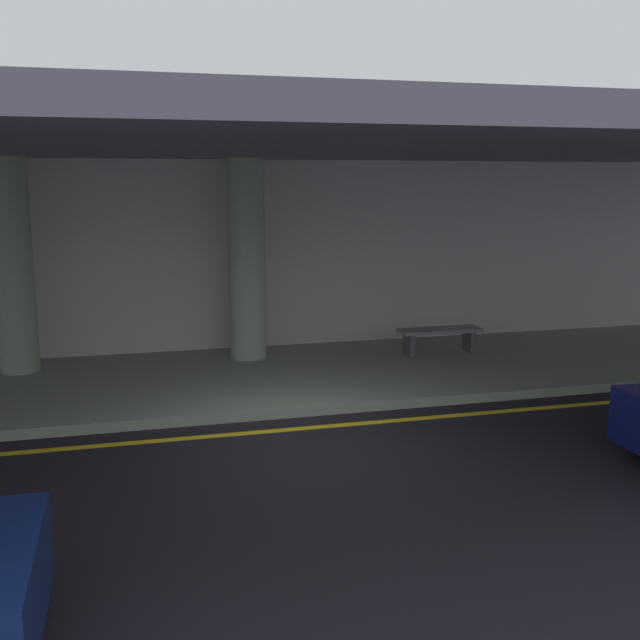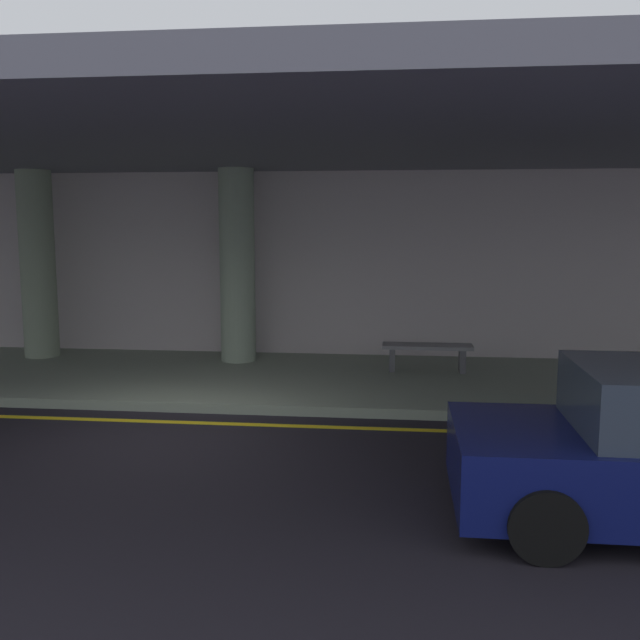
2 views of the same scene
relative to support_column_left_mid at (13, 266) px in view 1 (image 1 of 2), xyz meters
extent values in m
plane|color=black|center=(4.00, -4.33, -1.97)|extent=(60.00, 60.00, 0.00)
cube|color=gray|center=(4.00, -1.23, -1.90)|extent=(26.00, 4.20, 0.15)
cube|color=yellow|center=(4.00, -3.82, -1.97)|extent=(26.00, 0.14, 0.01)
cylinder|color=gray|center=(0.00, 0.00, 0.00)|extent=(0.67, 0.67, 3.65)
cylinder|color=gray|center=(4.00, 0.00, 0.00)|extent=(0.67, 0.67, 3.65)
cube|color=slate|center=(4.00, -1.73, 1.97)|extent=(28.00, 13.20, 0.30)
cube|color=#B9AEB1|center=(4.00, 1.02, -0.07)|extent=(26.00, 0.30, 3.80)
cube|color=slate|center=(7.58, -0.61, -1.38)|extent=(1.60, 0.50, 0.06)
cube|color=#4C4C51|center=(6.96, -0.61, -1.61)|extent=(0.10, 0.40, 0.42)
cube|color=#4C4C51|center=(8.20, -0.61, -1.61)|extent=(0.10, 0.40, 0.42)
camera|label=1|loc=(1.83, -13.52, 1.43)|focal=41.98mm
camera|label=2|loc=(7.09, -13.26, 0.82)|focal=39.93mm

